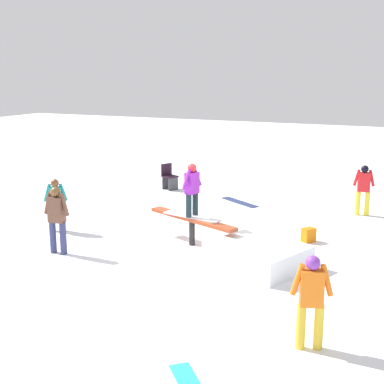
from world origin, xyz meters
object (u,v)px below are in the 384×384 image
Objects in this scene: bystander_orange at (311,297)px; loose_snowboard_navy at (239,202)px; main_rider_on_rail at (192,192)px; bystander_teal at (56,202)px; bystander_red at (364,187)px; folding_chair at (169,177)px; rail_feature at (192,221)px; bystander_brown at (57,216)px; backpack_on_snow at (308,235)px.

loose_snowboard_navy is (3.94, -8.01, -0.80)m from bystander_orange.
main_rider_on_rail reaches higher than loose_snowboard_navy.
bystander_red reaches higher than bystander_teal.
folding_chair is at bearing 54.09° from bystander_teal.
bystander_red reaches higher than rail_feature.
folding_chair is (6.78, -8.79, -0.39)m from bystander_orange.
bystander_red reaches higher than loose_snowboard_navy.
bystander_teal reaches higher than folding_chair.
backpack_on_snow is at bearing -150.25° from bystander_brown.
bystander_brown reaches higher than bystander_orange.
loose_snowboard_navy is at bearing 79.26° from backpack_on_snow.
folding_chair is (-0.38, -5.56, -0.34)m from bystander_teal.
loose_snowboard_navy is at bearing 23.97° from bystander_teal.
bystander_red is (-3.27, -4.41, -0.48)m from main_rider_on_rail.
bystander_red is at bearing -71.15° from folding_chair.
bystander_orange is at bearing -131.18° from backpack_on_snow.
bystander_teal is (3.60, 0.40, -0.52)m from main_rider_on_rail.
bystander_red is at bearing -113.79° from main_rider_on_rail.
bystander_red is (-5.74, -6.19, -0.05)m from bystander_brown.
bystander_teal is at bearing -91.88° from loose_snowboard_navy.
loose_snowboard_navy is (0.38, -4.37, -1.27)m from main_rider_on_rail.
main_rider_on_rail is 4.53× the size of backpack_on_snow.
bystander_teal is at bearing -53.48° from bystander_brown.
bystander_brown is 1.13× the size of bystander_teal.
bystander_orange reaches higher than bystander_teal.
folding_chair is at bearing -45.22° from main_rider_on_rail.
backpack_on_snow is at bearing -98.42° from folding_chair.
backpack_on_snow is (-2.43, -1.37, -1.11)m from main_rider_on_rail.
folding_chair is at bearing -163.29° from loose_snowboard_navy.
backpack_on_snow is (-2.43, -1.37, -0.41)m from rail_feature.
bystander_teal is at bearing -158.50° from folding_chair.
bystander_teal reaches higher than backpack_on_snow.
rail_feature is 2.82m from backpack_on_snow.
rail_feature reaches higher than loose_snowboard_navy.
bystander_teal is at bearing 142.45° from backpack_on_snow.
loose_snowboard_navy is at bearing -63.64° from rail_feature.
loose_snowboard_navy is (0.38, -4.37, -0.57)m from rail_feature.
bystander_red is 1.63× the size of folding_chair.
main_rider_on_rail reaches higher than rail_feature.
bystander_orange is (-3.56, 3.64, 0.23)m from rail_feature.
rail_feature is at bearing -122.58° from folding_chair.
bystander_orange is 6.31m from bystander_brown.
main_rider_on_rail is at bearing 38.73° from bystander_red.
bystander_brown is at bearing 48.41° from main_rider_on_rail.
bystander_orange reaches higher than loose_snowboard_navy.
rail_feature is 1.66× the size of loose_snowboard_navy.
rail_feature is 4.42m from loose_snowboard_navy.
main_rider_on_rail is at bearing -122.58° from folding_chair.
main_rider_on_rail is 3.07m from bystander_brown.
main_rider_on_rail is 5.51m from bystander_red.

